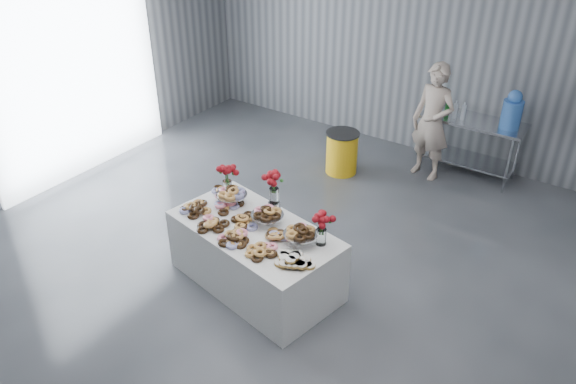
% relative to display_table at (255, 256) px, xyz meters
% --- Properties ---
extents(ground, '(9.00, 9.00, 0.00)m').
position_rel_display_table_xyz_m(ground, '(0.13, -0.24, -0.38)').
color(ground, '#33353A').
rests_on(ground, ground).
extents(room_walls, '(8.04, 9.04, 4.02)m').
position_rel_display_table_xyz_m(room_walls, '(-0.14, -0.18, 2.26)').
color(room_walls, slate).
rests_on(room_walls, ground).
extents(display_table, '(2.06, 1.34, 0.75)m').
position_rel_display_table_xyz_m(display_table, '(0.00, 0.00, 0.00)').
color(display_table, white).
rests_on(display_table, ground).
extents(prep_table, '(1.50, 0.60, 0.90)m').
position_rel_display_table_xyz_m(prep_table, '(1.09, 3.86, 0.24)').
color(prep_table, silver).
rests_on(prep_table, ground).
extents(donut_mounds, '(1.92, 1.13, 0.09)m').
position_rel_display_table_xyz_m(donut_mounds, '(-0.00, -0.05, 0.42)').
color(donut_mounds, tan).
rests_on(donut_mounds, display_table).
extents(cake_stand_left, '(0.36, 0.36, 0.17)m').
position_rel_display_table_xyz_m(cake_stand_left, '(-0.51, 0.25, 0.52)').
color(cake_stand_left, silver).
rests_on(cake_stand_left, display_table).
extents(cake_stand_mid, '(0.36, 0.36, 0.17)m').
position_rel_display_table_xyz_m(cake_stand_mid, '(0.08, 0.14, 0.52)').
color(cake_stand_mid, silver).
rests_on(cake_stand_mid, display_table).
extents(cake_stand_right, '(0.36, 0.36, 0.17)m').
position_rel_display_table_xyz_m(cake_stand_right, '(0.57, 0.04, 0.52)').
color(cake_stand_right, silver).
rests_on(cake_stand_right, display_table).
extents(danish_pile, '(0.48, 0.48, 0.11)m').
position_rel_display_table_xyz_m(danish_pile, '(0.71, -0.29, 0.43)').
color(danish_pile, white).
rests_on(danish_pile, display_table).
extents(bouquet_left, '(0.26, 0.26, 0.42)m').
position_rel_display_table_xyz_m(bouquet_left, '(-0.69, 0.39, 0.67)').
color(bouquet_left, white).
rests_on(bouquet_left, display_table).
extents(bouquet_right, '(0.26, 0.26, 0.42)m').
position_rel_display_table_xyz_m(bouquet_right, '(0.74, 0.16, 0.67)').
color(bouquet_right, white).
rests_on(bouquet_right, display_table).
extents(bouquet_center, '(0.26, 0.26, 0.57)m').
position_rel_display_table_xyz_m(bouquet_center, '(0.02, 0.35, 0.75)').
color(bouquet_center, silver).
rests_on(bouquet_center, display_table).
extents(water_jug, '(0.28, 0.28, 0.55)m').
position_rel_display_table_xyz_m(water_jug, '(1.59, 3.86, 0.77)').
color(water_jug, '#4485E9').
rests_on(water_jug, prep_table).
extents(drink_bottles, '(0.54, 0.08, 0.27)m').
position_rel_display_table_xyz_m(drink_bottles, '(0.77, 3.76, 0.66)').
color(drink_bottles, '#268C33').
rests_on(drink_bottles, prep_table).
extents(person, '(0.71, 0.54, 1.75)m').
position_rel_display_table_xyz_m(person, '(0.61, 3.49, 0.50)').
color(person, '#CC8C93').
rests_on(person, ground).
extents(trash_barrel, '(0.51, 0.51, 0.66)m').
position_rel_display_table_xyz_m(trash_barrel, '(-0.50, 2.84, -0.04)').
color(trash_barrel, yellow).
rests_on(trash_barrel, ground).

